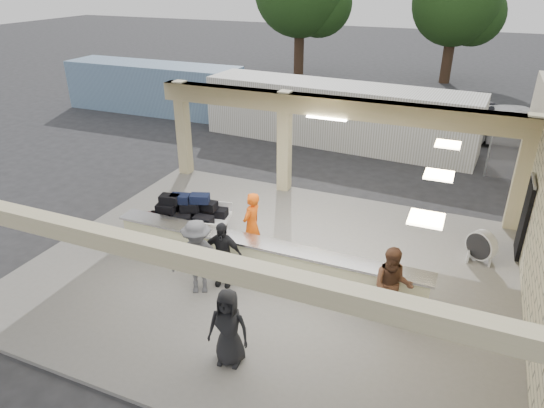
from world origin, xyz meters
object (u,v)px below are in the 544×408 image
at_px(baggage_counter, 262,259).
at_px(baggage_handler, 252,225).
at_px(luggage_cart, 186,213).
at_px(passenger_d, 228,328).
at_px(drum_fan, 481,246).
at_px(car_white_a, 523,126).
at_px(passenger_a, 392,286).
at_px(container_white, 337,114).
at_px(passenger_b, 222,254).
at_px(car_dark, 482,118).
at_px(container_blue, 154,88).
at_px(passenger_c, 198,257).

xyz_separation_m(baggage_counter, baggage_handler, (-0.66, 0.80, 0.43)).
relative_size(luggage_cart, passenger_d, 1.53).
distance_m(drum_fan, car_white_a, 11.54).
bearing_deg(passenger_a, baggage_counter, 159.76).
relative_size(drum_fan, car_white_a, 0.16).
bearing_deg(baggage_handler, car_white_a, 161.73).
bearing_deg(container_white, drum_fan, -48.50).
relative_size(passenger_b, car_dark, 0.42).
bearing_deg(car_dark, drum_fan, -133.48).
height_order(baggage_handler, passenger_a, baggage_handler).
height_order(luggage_cart, container_blue, container_blue).
bearing_deg(container_blue, container_white, -8.09).
xyz_separation_m(luggage_cart, passenger_c, (1.68, -2.17, 0.21)).
bearing_deg(baggage_counter, passenger_a, -8.76).
relative_size(passenger_b, passenger_c, 0.90).
height_order(car_dark, container_blue, container_blue).
distance_m(baggage_counter, passenger_c, 1.68).
bearing_deg(car_dark, passenger_c, -154.29).
bearing_deg(passenger_a, container_white, 99.98).
distance_m(passenger_c, passenger_d, 2.49).
bearing_deg(car_white_a, baggage_handler, 148.56).
height_order(drum_fan, passenger_a, passenger_a).
height_order(passenger_a, car_dark, passenger_a).
relative_size(drum_fan, passenger_a, 0.49).
height_order(passenger_a, car_white_a, passenger_a).
bearing_deg(container_blue, passenger_b, -50.20).
height_order(baggage_counter, passenger_d, passenger_d).
bearing_deg(passenger_d, passenger_b, 112.64).
bearing_deg(passenger_a, car_white_a, 66.66).
relative_size(baggage_counter, container_white, 0.68).
bearing_deg(luggage_cart, passenger_c, -65.30).
bearing_deg(container_blue, passenger_d, -51.46).
bearing_deg(container_blue, baggage_counter, -46.86).
distance_m(passenger_d, container_white, 14.22).
xyz_separation_m(drum_fan, baggage_handler, (-5.66, -2.07, 0.44)).
bearing_deg(car_white_a, passenger_a, 164.13).
height_order(passenger_a, container_white, container_white).
relative_size(passenger_a, container_blue, 0.18).
bearing_deg(car_white_a, car_dark, 52.96).
distance_m(luggage_cart, passenger_b, 2.66).
distance_m(passenger_d, car_dark, 18.81).
xyz_separation_m(baggage_handler, passenger_d, (1.26, -3.74, -0.09)).
distance_m(passenger_c, container_white, 12.30).
height_order(baggage_handler, passenger_b, baggage_handler).
xyz_separation_m(baggage_counter, luggage_cart, (-2.81, 1.01, 0.26)).
height_order(passenger_c, container_blue, container_blue).
xyz_separation_m(passenger_b, passenger_d, (1.35, -2.26, -0.02)).
xyz_separation_m(passenger_a, passenger_d, (-2.65, -2.44, -0.08)).
height_order(car_white_a, container_white, container_white).
bearing_deg(container_white, passenger_d, -78.12).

